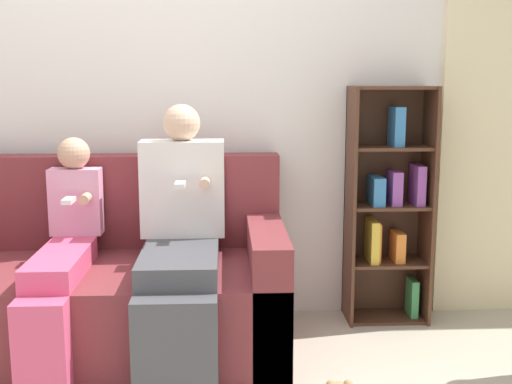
# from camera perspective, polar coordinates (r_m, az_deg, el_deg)

# --- Properties ---
(back_wall) EXTENTS (10.00, 0.06, 2.55)m
(back_wall) POSITION_cam_1_polar(r_m,az_deg,el_deg) (3.72, -10.36, 8.31)
(back_wall) COLOR silver
(back_wall) RESTS_ON ground_plane
(couch) EXTENTS (1.81, 0.94, 0.96)m
(couch) POSITION_cam_1_polar(r_m,az_deg,el_deg) (3.42, -13.01, -8.39)
(couch) COLOR maroon
(couch) RESTS_ON ground_plane
(adult_seated) EXTENTS (0.43, 0.87, 1.25)m
(adult_seated) POSITION_cam_1_polar(r_m,az_deg,el_deg) (3.18, -6.73, -3.49)
(adult_seated) COLOR #47474C
(adult_seated) RESTS_ON ground_plane
(child_seated) EXTENTS (0.27, 0.89, 1.08)m
(child_seated) POSITION_cam_1_polar(r_m,az_deg,el_deg) (3.23, -16.86, -5.36)
(child_seated) COLOR #DB4C75
(child_seated) RESTS_ON ground_plane
(bookshelf) EXTENTS (0.46, 0.27, 1.34)m
(bookshelf) POSITION_cam_1_polar(r_m,az_deg,el_deg) (3.73, 11.65, -1.20)
(bookshelf) COLOR #4C2D1E
(bookshelf) RESTS_ON ground_plane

